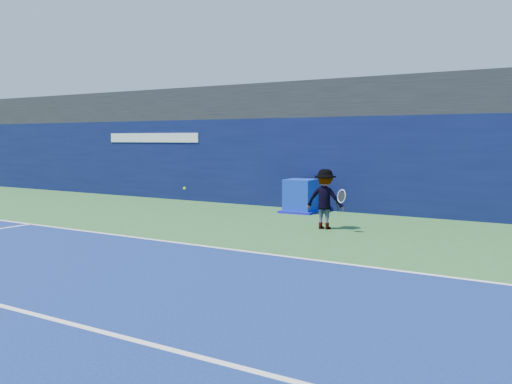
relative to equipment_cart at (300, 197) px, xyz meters
The scene contains 7 objects.
ground 9.20m from the equipment_cart, 89.58° to the right, with size 80.00×80.00×0.00m, color #2E642D.
baseline 6.21m from the equipment_cart, 89.38° to the right, with size 24.00×0.10×0.01m, color white.
stadium_band 3.89m from the equipment_cart, 88.35° to the left, with size 36.00×3.00×1.20m, color black.
back_wall_assembly 1.67m from the equipment_cart, 87.27° to the left, with size 36.00×1.03×3.00m.
equipment_cart is the anchor object (origin of this frame).
tennis_player 3.34m from the equipment_cart, 51.12° to the right, with size 1.26×0.72×1.54m.
tennis_ball 3.99m from the equipment_cart, 116.48° to the right, with size 0.07×0.07×0.07m.
Camera 1 is at (8.31, -6.59, 2.30)m, focal length 40.00 mm.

